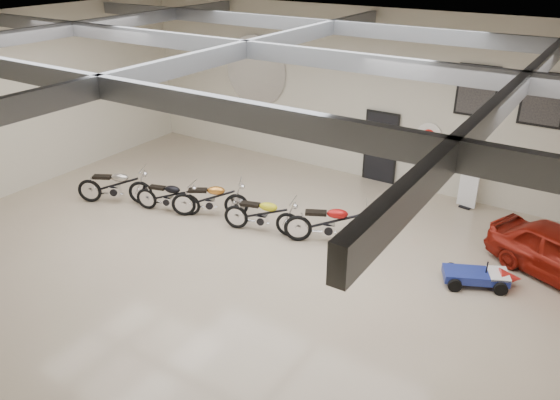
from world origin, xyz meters
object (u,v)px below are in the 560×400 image
Objects in this scene: motorcycle_black at (167,196)px; motorcycle_silver at (114,185)px; motorcycle_gold at (210,198)px; go_kart at (483,273)px; motorcycle_red at (329,222)px; motorcycle_yellow at (262,214)px; banner_stand at (470,176)px.

motorcycle_silver is at bearing 176.94° from motorcycle_black.
motorcycle_gold is 1.23× the size of go_kart.
motorcycle_red is (3.30, 0.44, 0.03)m from motorcycle_gold.
motorcycle_yellow reaches higher than motorcycle_black.
motorcycle_red reaches higher than go_kart.
motorcycle_silver is 6.15m from motorcycle_red.
motorcycle_silver is 9.72m from go_kart.
motorcycle_red reaches higher than motorcycle_yellow.
banner_stand is at bearing 32.24° from motorcycle_red.
motorcycle_gold reaches higher than motorcycle_black.
motorcycle_silver is at bearing 163.45° from go_kart.
motorcycle_gold is (2.73, 0.79, -0.02)m from motorcycle_silver.
motorcycle_yellow is 1.70m from motorcycle_red.
motorcycle_silver is at bearing 174.77° from motorcycle_yellow.
motorcycle_gold is 3.33m from motorcycle_red.
motorcycle_yellow is at bearing -7.13° from motorcycle_black.
motorcycle_silver is 1.06× the size of motorcycle_yellow.
motorcycle_yellow is at bearing -17.74° from motorcycle_silver.
motorcycle_silver is 1.27× the size of go_kart.
banner_stand is at bearing 31.30° from motorcycle_yellow.
motorcycle_silver is at bearing 165.20° from motorcycle_gold.
motorcycle_black is at bearing 162.48° from go_kart.
motorcycle_silver reaches higher than motorcycle_black.
motorcycle_black is at bearing 164.49° from motorcycle_red.
motorcycle_silver reaches higher than motorcycle_gold.
banner_stand reaches higher than motorcycle_yellow.
motorcycle_black is 1.13× the size of go_kart.
motorcycle_yellow is (1.65, 0.01, -0.01)m from motorcycle_gold.
banner_stand is 0.92× the size of motorcycle_silver.
motorcycle_gold is (1.10, 0.42, 0.04)m from motorcycle_black.
banner_stand is 3.87m from go_kart.
banner_stand is at bearing 18.66° from motorcycle_black.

